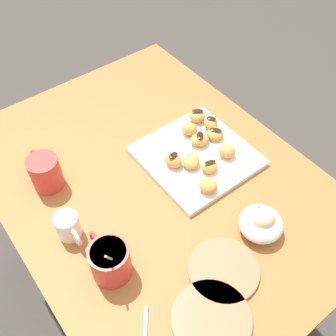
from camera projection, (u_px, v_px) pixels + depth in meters
The scene contains 25 objects.
ground_plane at pixel (159, 284), 1.66m from camera, with size 8.00×8.00×0.00m, color #423D38.
dining_table at pixel (156, 204), 1.21m from camera, with size 1.08×0.80×0.72m.
pastry_plate_square at pixel (196, 156), 1.15m from camera, with size 0.30×0.30×0.02m, color white.
coffee_mug_red_left at pixel (110, 260), 0.89m from camera, with size 0.13×0.09×0.15m.
coffee_mug_red_right at pixel (45, 171), 1.06m from camera, with size 0.12×0.08×0.10m.
cream_pitcher_white at pixel (68, 226), 0.97m from camera, with size 0.10×0.06×0.07m.
ice_cream_bowl at pixel (261, 223), 0.98m from camera, with size 0.11×0.11×0.08m.
saucer_coral_left at pixel (224, 270), 0.93m from camera, with size 0.17×0.17×0.01m, color #E5704C.
saucer_coral_right at pixel (211, 319), 0.86m from camera, with size 0.18×0.18×0.01m, color #E5704C.
beignet_0 at pixel (191, 161), 1.11m from camera, with size 0.05×0.06×0.03m, color #D19347.
beignet_1 at pixel (215, 134), 1.18m from camera, with size 0.05×0.05×0.03m, color #D19347.
chocolate_drizzle_1 at pixel (216, 130), 1.17m from camera, with size 0.03×0.02×0.01m, color black.
beignet_2 at pixel (200, 140), 1.16m from camera, with size 0.05×0.06×0.03m, color #D19347.
chocolate_drizzle_2 at pixel (200, 135), 1.15m from camera, with size 0.03×0.02×0.01m, color black.
beignet_3 at pixel (190, 129), 1.19m from camera, with size 0.05×0.04×0.04m, color #D19347.
beignet_4 at pixel (211, 123), 1.21m from camera, with size 0.04×0.05×0.03m, color #D19347.
chocolate_drizzle_4 at pixel (211, 118), 1.19m from camera, with size 0.03×0.02×0.01m, color black.
beignet_5 at pixel (210, 166), 1.10m from camera, with size 0.05×0.05×0.03m, color #D19347.
chocolate_drizzle_5 at pixel (210, 162), 1.09m from camera, with size 0.03×0.02×0.01m, color black.
beignet_6 at pixel (197, 116), 1.23m from camera, with size 0.05×0.05×0.04m, color #D19347.
chocolate_drizzle_6 at pixel (197, 111), 1.21m from camera, with size 0.03×0.02×0.01m, color black.
beignet_7 at pixel (227, 151), 1.13m from camera, with size 0.05×0.05×0.04m, color #D19347.
beignet_8 at pixel (174, 160), 1.11m from camera, with size 0.04×0.05×0.04m, color #D19347.
chocolate_drizzle_8 at pixel (174, 156), 1.09m from camera, with size 0.03×0.02×0.01m, color black.
beignet_9 at pixel (208, 186), 1.05m from camera, with size 0.05×0.05×0.04m, color #D19347.
Camera 1 is at (-0.57, 0.39, 1.59)m, focal length 42.26 mm.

